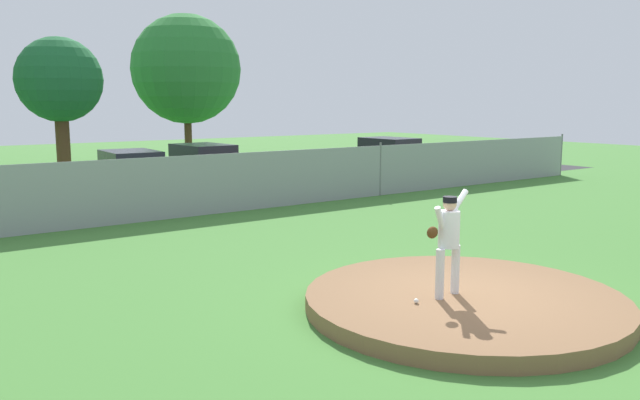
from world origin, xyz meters
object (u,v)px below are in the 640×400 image
object	(u,v)px
pitcher_youth	(448,235)
parked_car_burgundy	(203,169)
baseball	(416,301)
parked_car_champagne	(389,157)
parked_car_teal	(131,176)
traffic_cone_orange	(334,185)

from	to	relation	value
pitcher_youth	parked_car_burgundy	bearing A→B (deg)	78.65
baseball	parked_car_burgundy	world-z (taller)	parked_car_burgundy
pitcher_youth	baseball	distance (m)	1.11
parked_car_champagne	parked_car_burgundy	xyz separation A→B (m)	(-9.16, -0.20, 0.02)
pitcher_youth	baseball	xyz separation A→B (m)	(-0.63, 0.00, -0.91)
baseball	parked_car_teal	xyz separation A→B (m)	(0.73, 14.02, 0.49)
pitcher_youth	traffic_cone_orange	distance (m)	13.30
parked_car_burgundy	traffic_cone_orange	xyz separation A→B (m)	(3.68, -2.95, -0.54)
parked_car_teal	parked_car_burgundy	distance (m)	2.84
parked_car_teal	traffic_cone_orange	xyz separation A→B (m)	(6.49, -2.51, -0.51)
parked_car_burgundy	parked_car_teal	bearing A→B (deg)	-171.21
pitcher_youth	parked_car_champagne	distance (m)	18.99
traffic_cone_orange	parked_car_champagne	bearing A→B (deg)	29.92
parked_car_champagne	parked_car_burgundy	distance (m)	9.16
parked_car_teal	parked_car_burgundy	world-z (taller)	parked_car_burgundy
parked_car_champagne	traffic_cone_orange	size ratio (longest dim) A/B	8.10
pitcher_youth	traffic_cone_orange	world-z (taller)	pitcher_youth
baseball	parked_car_champagne	bearing A→B (deg)	49.11
traffic_cone_orange	baseball	bearing A→B (deg)	-122.10
traffic_cone_orange	pitcher_youth	bearing A→B (deg)	-119.77
pitcher_youth	baseball	bearing A→B (deg)	179.57
pitcher_youth	parked_car_burgundy	size ratio (longest dim) A/B	0.39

